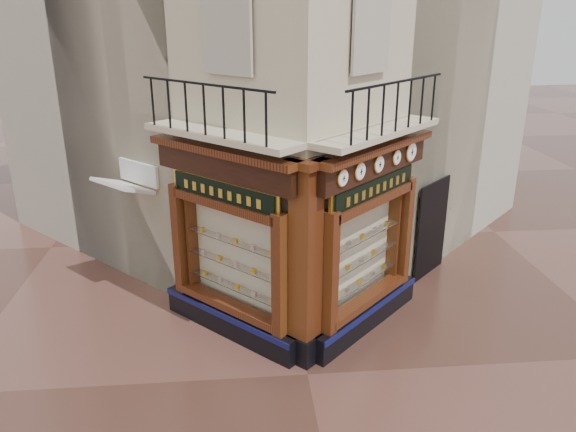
{
  "coord_description": "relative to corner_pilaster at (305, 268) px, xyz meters",
  "views": [
    {
      "loc": [
        -1.16,
        -8.66,
        6.36
      ],
      "look_at": [
        -0.18,
        2.0,
        2.4
      ],
      "focal_mm": 35.0,
      "sensor_mm": 36.0,
      "label": 1
    }
  ],
  "objects": [
    {
      "name": "corner_pilaster",
      "position": [
        0.0,
        0.0,
        0.0
      ],
      "size": [
        0.85,
        0.85,
        3.98
      ],
      "rotation": [
        0.0,
        0.0,
        0.79
      ],
      "color": "black",
      "rests_on": "ground"
    },
    {
      "name": "clock_a",
      "position": [
        0.63,
        0.02,
        1.67
      ],
      "size": [
        0.26,
        0.26,
        0.32
      ],
      "rotation": [
        0.0,
        0.0,
        0.79
      ],
      "color": "gold",
      "rests_on": "ground"
    },
    {
      "name": "main_building",
      "position": [
        0.0,
        5.66,
        4.05
      ],
      "size": [
        11.31,
        11.31,
        12.0
      ],
      "primitive_type": "cube",
      "rotation": [
        0.0,
        0.0,
        0.79
      ],
      "color": "#C2B998",
      "rests_on": "ground"
    },
    {
      "name": "clock_c",
      "position": [
        1.47,
        0.87,
        1.67
      ],
      "size": [
        0.28,
        0.28,
        0.34
      ],
      "rotation": [
        0.0,
        0.0,
        0.79
      ],
      "color": "gold",
      "rests_on": "ground"
    },
    {
      "name": "signboard_left",
      "position": [
        -1.46,
        1.01,
        1.15
      ],
      "size": [
        2.05,
        2.05,
        0.55
      ],
      "rotation": [
        0.0,
        0.0,
        2.36
      ],
      "color": "gold",
      "rests_on": "ground"
    },
    {
      "name": "balcony",
      "position": [
        0.0,
        0.99,
        2.27
      ],
      "size": [
        5.94,
        2.97,
        1.03
      ],
      "color": "#C2B998",
      "rests_on": "ground"
    },
    {
      "name": "neighbour_right",
      "position": [
        2.47,
        8.13,
        3.55
      ],
      "size": [
        11.31,
        11.31,
        11.0
      ],
      "primitive_type": "cube",
      "rotation": [
        0.0,
        0.0,
        0.79
      ],
      "color": "#AFA798",
      "rests_on": "ground"
    },
    {
      "name": "awning",
      "position": [
        -3.73,
        3.02,
        -1.95
      ],
      "size": [
        1.51,
        1.51,
        0.34
      ],
      "primitive_type": null,
      "rotation": [
        0.33,
        0.0,
        2.36
      ],
      "color": "silver",
      "rests_on": "ground"
    },
    {
      "name": "clock_d",
      "position": [
        1.94,
        1.34,
        1.67
      ],
      "size": [
        0.25,
        0.25,
        0.31
      ],
      "rotation": [
        0.0,
        0.0,
        0.79
      ],
      "color": "gold",
      "rests_on": "ground"
    },
    {
      "name": "clock_e",
      "position": [
        2.36,
        1.76,
        1.67
      ],
      "size": [
        0.33,
        0.33,
        0.41
      ],
      "rotation": [
        0.0,
        0.0,
        0.79
      ],
      "color": "gold",
      "rests_on": "ground"
    },
    {
      "name": "signboard_right",
      "position": [
        1.46,
        1.01,
        1.15
      ],
      "size": [
        2.12,
        2.12,
        0.57
      ],
      "rotation": [
        0.0,
        0.0,
        0.79
      ],
      "color": "gold",
      "rests_on": "ground"
    },
    {
      "name": "shopfront_right",
      "position": [
        1.41,
        1.07,
        0.03
      ],
      "size": [
        2.86,
        2.86,
        3.98
      ],
      "rotation": [
        0.0,
        0.0,
        0.79
      ],
      "color": "black",
      "rests_on": "ground"
    },
    {
      "name": "neighbour_left",
      "position": [
        -2.47,
        8.13,
        3.55
      ],
      "size": [
        11.31,
        11.31,
        11.0
      ],
      "primitive_type": "cube",
      "rotation": [
        0.0,
        0.0,
        0.79
      ],
      "color": "#AFA798",
      "rests_on": "ground"
    },
    {
      "name": "shopfront_left",
      "position": [
        -1.41,
        1.07,
        0.03
      ],
      "size": [
        2.86,
        2.86,
        3.98
      ],
      "rotation": [
        0.0,
        0.0,
        2.36
      ],
      "color": "black",
      "rests_on": "ground"
    },
    {
      "name": "clock_b",
      "position": [
        1.01,
        0.41,
        1.67
      ],
      "size": [
        0.27,
        0.27,
        0.34
      ],
      "rotation": [
        0.0,
        0.0,
        0.79
      ],
      "color": "gold",
      "rests_on": "ground"
    },
    {
      "name": "ground",
      "position": [
        0.0,
        -0.5,
        -1.95
      ],
      "size": [
        80.0,
        80.0,
        0.0
      ],
      "primitive_type": "plane",
      "color": "#452920",
      "rests_on": "ground"
    }
  ]
}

